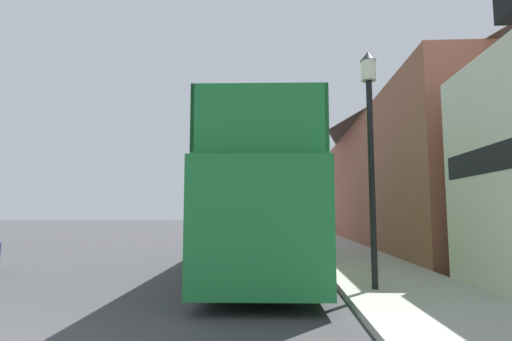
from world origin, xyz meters
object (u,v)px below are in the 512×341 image
parked_car_ahead_of_bus (282,233)px  lamp_post_second (318,170)px  tour_bus (262,211)px  lamp_post_nearest (370,124)px

parked_car_ahead_of_bus → lamp_post_second: 5.10m
lamp_post_second → tour_bus: bearing=-114.0°
tour_bus → parked_car_ahead_of_bus: (0.69, 8.86, -1.07)m
tour_bus → parked_car_ahead_of_bus: size_ratio=2.36×
tour_bus → lamp_post_nearest: bearing=-55.3°
lamp_post_nearest → lamp_post_second: lamp_post_nearest is taller
tour_bus → lamp_post_second: bearing=64.1°
lamp_post_second → parked_car_ahead_of_bus: bearing=110.8°
lamp_post_nearest → lamp_post_second: bearing=92.3°
parked_car_ahead_of_bus → lamp_post_nearest: 12.73m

